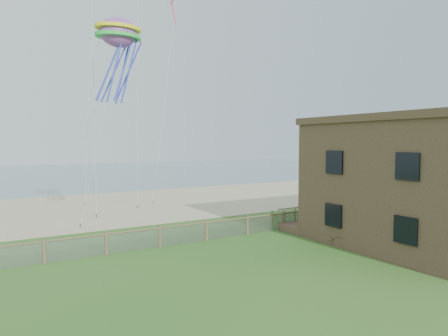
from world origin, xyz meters
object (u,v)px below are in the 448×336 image
Objects in this scene: motel at (445,182)px; octopus_kite at (119,57)px; picnic_table at (349,239)px; chainlink_fence at (206,231)px.

octopus_kite reaches higher than motel.
octopus_kite reaches higher than picnic_table.
picnic_table is at bearing -39.73° from chainlink_fence.
octopus_kite is (-3.72, 4.89, 10.84)m from chainlink_fence.
motel is (13.00, -7.00, 2.95)m from chainlink_fence.
chainlink_fence is 8.34m from picnic_table.
chainlink_fence is at bearing 151.70° from motel.
chainlink_fence is 12.46m from octopus_kite.
motel is 21.98m from octopus_kite.
octopus_kite is (-16.72, 11.89, 7.89)m from motel.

